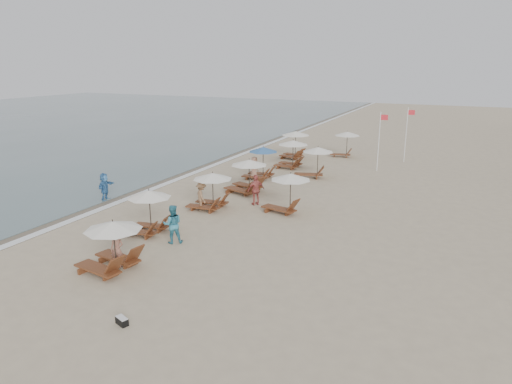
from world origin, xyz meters
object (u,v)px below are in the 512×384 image
at_px(lounger_station_3, 245,177).
at_px(beachgoer_mid_a, 173,224).
at_px(lounger_station_2, 210,191).
at_px(inland_station_1, 314,160).
at_px(lounger_station_4, 260,163).
at_px(duffel_bag, 122,321).
at_px(beachgoer_far_a, 256,190).
at_px(waterline_walker, 105,187).
at_px(lounger_station_1, 147,211).
at_px(beachgoer_mid_b, 201,196).
at_px(inland_station_0, 285,189).
at_px(lounger_station_0, 110,246).
at_px(beachgoer_far_b, 254,168).
at_px(lounger_station_5, 291,153).
at_px(lounger_station_6, 293,143).
at_px(flag_pole_near, 379,139).
at_px(beachgoer_near, 117,249).
at_px(inland_station_2, 345,140).

relative_size(lounger_station_3, beachgoer_mid_a, 1.53).
height_order(lounger_station_2, inland_station_1, inland_station_1).
distance_m(lounger_station_3, lounger_station_4, 3.78).
bearing_deg(lounger_station_4, duffel_bag, -78.46).
distance_m(beachgoer_far_a, waterline_walker, 9.20).
bearing_deg(lounger_station_1, waterline_walker, 148.45).
bearing_deg(beachgoer_mid_b, inland_station_0, -119.90).
height_order(lounger_station_0, beachgoer_far_b, lounger_station_0).
relative_size(lounger_station_5, beachgoer_mid_a, 1.42).
relative_size(lounger_station_6, flag_pole_near, 0.58).
xyz_separation_m(lounger_station_1, beachgoer_near, (1.25, -3.62, -0.39)).
bearing_deg(lounger_station_2, beachgoer_near, -86.42).
bearing_deg(inland_station_1, beachgoer_near, -97.82).
bearing_deg(lounger_station_2, beachgoer_mid_b, -135.19).
bearing_deg(waterline_walker, inland_station_0, -89.41).
relative_size(lounger_station_3, beachgoer_far_a, 1.55).
xyz_separation_m(inland_station_2, beachgoer_mid_b, (-3.42, -18.57, -0.66)).
xyz_separation_m(lounger_station_5, lounger_station_6, (-1.12, 3.65, 0.12)).
height_order(lounger_station_4, lounger_station_6, lounger_station_6).
bearing_deg(beachgoer_far_a, beachgoer_mid_b, -7.43).
bearing_deg(beachgoer_near, lounger_station_3, 76.80).
height_order(lounger_station_4, beachgoer_near, lounger_station_4).
distance_m(lounger_station_3, waterline_walker, 8.66).
distance_m(lounger_station_1, flag_pole_near, 20.17).
bearing_deg(lounger_station_2, inland_station_2, 80.42).
distance_m(beachgoer_mid_a, waterline_walker, 8.79).
bearing_deg(flag_pole_near, lounger_station_4, -139.58).
xyz_separation_m(lounger_station_2, flag_pole_near, (6.80, 13.91, 1.41)).
height_order(beachgoer_mid_b, duffel_bag, beachgoer_mid_b).
bearing_deg(lounger_station_0, beachgoer_near, 87.55).
bearing_deg(lounger_station_0, duffel_bag, -44.45).
height_order(lounger_station_5, inland_station_2, inland_station_2).
relative_size(lounger_station_3, beachgoer_mid_b, 1.74).
distance_m(lounger_station_5, waterline_walker, 14.91).
relative_size(lounger_station_0, inland_station_2, 1.07).
relative_size(lounger_station_0, lounger_station_1, 1.14).
relative_size(lounger_station_3, lounger_station_6, 1.07).
xyz_separation_m(inland_station_0, beachgoer_near, (-3.63, -9.54, -0.59)).
bearing_deg(beachgoer_far_a, flag_pole_near, -161.34).
distance_m(lounger_station_1, beachgoer_far_a, 7.17).
height_order(lounger_station_0, inland_station_2, inland_station_2).
relative_size(lounger_station_1, beachgoer_mid_b, 1.49).
xyz_separation_m(lounger_station_4, lounger_station_5, (0.70, 4.25, 0.07)).
xyz_separation_m(lounger_station_4, duffel_bag, (4.01, -19.66, -0.98)).
distance_m(lounger_station_4, flag_pole_near, 9.52).
relative_size(lounger_station_2, lounger_station_5, 0.98).
height_order(lounger_station_5, beachgoer_near, lounger_station_5).
bearing_deg(beachgoer_far_a, lounger_station_3, -101.23).
height_order(lounger_station_0, beachgoer_near, lounger_station_0).
xyz_separation_m(beachgoer_near, beachgoer_far_a, (1.52, 10.23, 0.15)).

